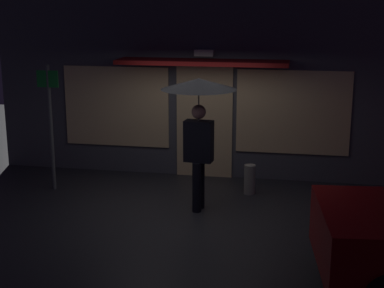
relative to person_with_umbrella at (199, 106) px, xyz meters
The scene contains 5 objects.
ground_plane 1.79m from the person_with_umbrella, 129.05° to the right, with size 18.00×18.00×0.00m, color #26262B.
building_facade 2.09m from the person_with_umbrella, 96.13° to the left, with size 8.48×1.00×4.12m.
person_with_umbrella is the anchor object (origin of this frame).
street_sign_post 2.92m from the person_with_umbrella, 168.51° to the left, with size 0.40×0.07×2.31m.
sidewalk_bollard 1.94m from the person_with_umbrella, 51.93° to the left, with size 0.20×0.20×0.54m, color #9E998E.
Camera 1 is at (1.79, -8.67, 3.39)m, focal length 53.71 mm.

